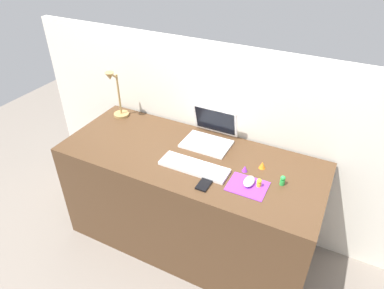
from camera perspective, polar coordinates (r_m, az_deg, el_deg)
name	(u,v)px	position (r m, az deg, el deg)	size (l,w,h in m)	color
ground_plane	(190,238)	(2.60, -0.33, -15.22)	(6.00, 6.00, 0.00)	slate
back_wall	(214,137)	(2.41, 3.63, 1.28)	(2.83, 0.05, 1.33)	silver
desk	(190,201)	(2.33, -0.36, -9.29)	(1.63, 0.66, 0.74)	#4C331E
laptop	(210,133)	(2.21, 3.07, 1.84)	(0.30, 0.27, 0.21)	white
keyboard	(194,167)	(1.99, 0.35, -3.74)	(0.41, 0.13, 0.02)	white
mousepad	(247,186)	(1.90, 9.20, -6.85)	(0.21, 0.17, 0.00)	purple
mouse	(249,181)	(1.90, 9.47, -6.06)	(0.06, 0.10, 0.03)	white
cell_phone	(205,183)	(1.89, 2.18, -6.45)	(0.06, 0.13, 0.01)	black
desk_lamp	(116,96)	(2.47, -12.46, 7.91)	(0.11, 0.15, 0.36)	#A5844C
toy_figurine_green	(283,180)	(1.93, 14.83, -5.76)	(0.03, 0.03, 0.06)	green
toy_figurine_yellow	(259,183)	(1.89, 11.09, -6.26)	(0.03, 0.03, 0.05)	yellow
toy_figurine_orange	(262,165)	(2.03, 11.61, -3.36)	(0.04, 0.04, 0.04)	orange
toy_figurine_purple	(245,169)	(1.99, 8.77, -3.97)	(0.03, 0.03, 0.04)	purple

